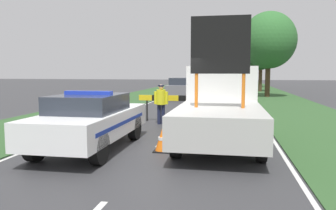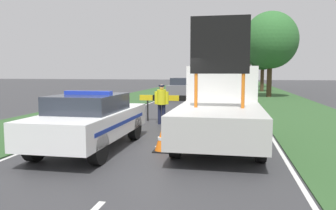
% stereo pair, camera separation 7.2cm
% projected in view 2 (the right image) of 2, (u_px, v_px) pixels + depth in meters
% --- Properties ---
extents(ground_plane, '(160.00, 160.00, 0.00)m').
position_uv_depth(ground_plane, '(154.00, 150.00, 9.03)').
color(ground_plane, '#333335').
extents(lane_markings, '(6.88, 66.92, 0.01)m').
position_uv_depth(lane_markings, '(207.00, 97.00, 28.27)').
color(lane_markings, silver).
rests_on(lane_markings, ground).
extents(grass_verge_left, '(4.41, 120.00, 0.03)m').
position_uv_depth(grass_verge_left, '(144.00, 95.00, 29.64)').
color(grass_verge_left, '#2D5128').
rests_on(grass_verge_left, ground).
extents(grass_verge_right, '(4.41, 120.00, 0.03)m').
position_uv_depth(grass_verge_right, '(275.00, 97.00, 27.49)').
color(grass_verge_right, '#2D5128').
rests_on(grass_verge_right, ground).
extents(police_car, '(1.87, 4.76, 1.63)m').
position_uv_depth(police_car, '(91.00, 120.00, 9.06)').
color(police_car, white).
rests_on(police_car, ground).
extents(work_truck, '(2.29, 5.90, 3.58)m').
position_uv_depth(work_truck, '(221.00, 105.00, 10.24)').
color(work_truck, white).
rests_on(work_truck, ground).
extents(road_barrier, '(3.47, 0.08, 1.14)m').
position_uv_depth(road_barrier, '(179.00, 100.00, 13.97)').
color(road_barrier, black).
rests_on(road_barrier, ground).
extents(police_officer, '(0.58, 0.37, 1.63)m').
position_uv_depth(police_officer, '(162.00, 101.00, 13.36)').
color(police_officer, '#191E38').
rests_on(police_officer, ground).
extents(pedestrian_civilian, '(0.60, 0.38, 1.68)m').
position_uv_depth(pedestrian_civilian, '(201.00, 101.00, 12.93)').
color(pedestrian_civilian, '#191E38').
rests_on(pedestrian_civilian, ground).
extents(traffic_cone_near_police, '(0.48, 0.48, 0.66)m').
position_uv_depth(traffic_cone_near_police, '(174.00, 121.00, 12.13)').
color(traffic_cone_near_police, black).
rests_on(traffic_cone_near_police, ground).
extents(traffic_cone_centre_front, '(0.44, 0.44, 0.61)m').
position_uv_depth(traffic_cone_centre_front, '(124.00, 116.00, 13.65)').
color(traffic_cone_centre_front, black).
rests_on(traffic_cone_centre_front, ground).
extents(traffic_cone_near_truck, '(0.45, 0.45, 0.62)m').
position_uv_depth(traffic_cone_near_truck, '(162.00, 140.00, 8.81)').
color(traffic_cone_near_truck, black).
rests_on(traffic_cone_near_truck, ground).
extents(traffic_cone_behind_barrier, '(0.50, 0.50, 0.68)m').
position_uv_depth(traffic_cone_behind_barrier, '(214.00, 113.00, 14.29)').
color(traffic_cone_behind_barrier, black).
rests_on(traffic_cone_behind_barrier, ground).
extents(queued_car_sedan_silver, '(1.90, 4.15, 1.40)m').
position_uv_depth(queued_car_sedan_silver, '(228.00, 96.00, 19.15)').
color(queued_car_sedan_silver, '#B2B2B7').
rests_on(queued_car_sedan_silver, ground).
extents(queued_car_suv_grey, '(1.94, 4.27, 1.66)m').
position_uv_depth(queued_car_suv_grey, '(183.00, 88.00, 25.94)').
color(queued_car_suv_grey, slate).
rests_on(queued_car_suv_grey, ground).
extents(queued_car_van_white, '(1.80, 4.14, 1.56)m').
position_uv_depth(queued_car_van_white, '(193.00, 86.00, 31.78)').
color(queued_car_van_white, silver).
rests_on(queued_car_van_white, ground).
extents(queued_car_wagon_maroon, '(1.80, 3.93, 1.52)m').
position_uv_depth(queued_car_wagon_maroon, '(198.00, 84.00, 36.93)').
color(queued_car_wagon_maroon, maroon).
rests_on(queued_car_wagon_maroon, ground).
extents(roadside_tree_near_left, '(3.18, 3.18, 5.69)m').
position_uv_depth(roadside_tree_near_left, '(263.00, 54.00, 34.94)').
color(roadside_tree_near_left, '#42301E').
rests_on(roadside_tree_near_left, ground).
extents(roadside_tree_near_right, '(4.22, 4.22, 7.68)m').
position_uv_depth(roadside_tree_near_right, '(249.00, 47.00, 43.76)').
color(roadside_tree_near_right, '#42301E').
rests_on(roadside_tree_near_right, ground).
extents(roadside_tree_mid_left, '(4.52, 4.52, 7.14)m').
position_uv_depth(roadside_tree_mid_left, '(270.00, 40.00, 27.24)').
color(roadside_tree_mid_left, '#42301E').
rests_on(roadside_tree_mid_left, ground).
extents(roadside_tree_mid_right, '(3.89, 3.89, 7.59)m').
position_uv_depth(roadside_tree_mid_right, '(256.00, 46.00, 43.25)').
color(roadside_tree_mid_right, '#42301E').
rests_on(roadside_tree_mid_right, ground).
extents(roadside_tree_far_left, '(5.00, 5.00, 8.57)m').
position_uv_depth(roadside_tree_far_left, '(256.00, 44.00, 44.83)').
color(roadside_tree_far_left, '#42301E').
rests_on(roadside_tree_far_left, ground).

